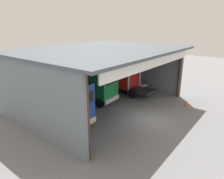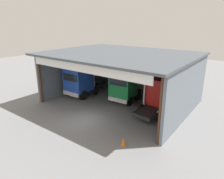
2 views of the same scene
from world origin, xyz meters
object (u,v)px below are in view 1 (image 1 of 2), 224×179
Objects in this scene: tool_cart at (59,95)px; traffic_cone at (186,103)px; truck_blue_center_right_bay at (68,104)px; truck_red_yard_outside at (127,78)px; truck_green_right_bay at (101,85)px; oil_drum at (47,99)px.

traffic_cone is at bearing -59.34° from tool_cart.
truck_red_yard_outside is at bearing -173.16° from truck_blue_center_right_bay.
truck_red_yard_outside reaches higher than traffic_cone.
oil_drum is at bearing -56.84° from truck_green_right_bay.
truck_blue_center_right_bay is 1.04× the size of truck_green_right_bay.
truck_red_yard_outside is 9.12× the size of traffic_cone.
oil_drum is 1.56× the size of traffic_cone.
oil_drum is 1.32m from tool_cart.
truck_red_yard_outside is 5.11× the size of tool_cart.
truck_green_right_bay is 4.28m from truck_red_yard_outside.
tool_cart is 12.81m from traffic_cone.
truck_green_right_bay is 5.58m from oil_drum.
truck_red_yard_outside is 7.64m from tool_cart.
truck_blue_center_right_bay is 5.44m from truck_green_right_bay.
truck_green_right_bay reaches higher than traffic_cone.
truck_red_yard_outside is 8.87m from oil_drum.
tool_cart is at bearing -121.61° from truck_blue_center_right_bay.
truck_red_yard_outside is at bearing -34.27° from tool_cart.
truck_blue_center_right_bay reaches higher than oil_drum.
oil_drum is at bearing 124.67° from traffic_cone.
oil_drum is 0.88× the size of tool_cart.
truck_blue_center_right_bay is at bearing -121.20° from tool_cart.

